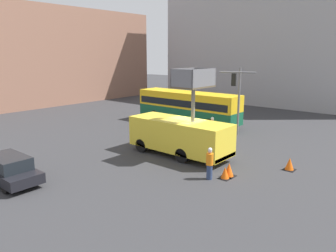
{
  "coord_description": "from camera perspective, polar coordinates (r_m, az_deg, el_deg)",
  "views": [
    {
      "loc": [
        -17.04,
        -12.81,
        6.69
      ],
      "look_at": [
        -0.57,
        1.1,
        1.86
      ],
      "focal_mm": 35.0,
      "sensor_mm": 36.0,
      "label": 1
    }
  ],
  "objects": [
    {
      "name": "road_worker_directing",
      "position": [
        25.67,
        7.67,
        -0.45
      ],
      "size": [
        0.38,
        0.38,
        1.85
      ],
      "rotation": [
        0.0,
        0.0,
        5.03
      ],
      "color": "navy",
      "rests_on": "ground_plane"
    },
    {
      "name": "traffic_cone_near_truck",
      "position": [
        18.18,
        9.9,
        -8.09
      ],
      "size": [
        0.59,
        0.59,
        0.67
      ],
      "color": "black",
      "rests_on": "ground_plane"
    },
    {
      "name": "building_backdrop_side",
      "position": [
        47.88,
        17.45,
        14.56
      ],
      "size": [
        10.0,
        28.0,
        17.53
      ],
      "color": "#9E9EA3",
      "rests_on": "ground_plane"
    },
    {
      "name": "ground_plane",
      "position": [
        22.34,
        3.11,
        -4.81
      ],
      "size": [
        120.0,
        120.0,
        0.0
      ],
      "primitive_type": "plane",
      "color": "#333335"
    },
    {
      "name": "city_bus",
      "position": [
        30.97,
        3.49,
        3.6
      ],
      "size": [
        2.44,
        10.33,
        3.1
      ],
      "rotation": [
        0.0,
        0.0,
        1.34
      ],
      "color": "#145638",
      "rests_on": "ground_plane"
    },
    {
      "name": "utility_truck",
      "position": [
        21.55,
        2.08,
        -1.32
      ],
      "size": [
        2.47,
        7.03,
        5.75
      ],
      "color": "yellow",
      "rests_on": "ground_plane"
    },
    {
      "name": "traffic_cone_mid_road",
      "position": [
        20.45,
        20.41,
        -6.25
      ],
      "size": [
        0.65,
        0.65,
        0.74
      ],
      "color": "black",
      "rests_on": "ground_plane"
    },
    {
      "name": "traffic_cone_far_side",
      "position": [
        18.53,
        10.57,
        -7.55
      ],
      "size": [
        0.67,
        0.67,
        0.77
      ],
      "color": "black",
      "rests_on": "ground_plane"
    },
    {
      "name": "road_worker_near_truck",
      "position": [
        17.81,
        7.27,
        -6.51
      ],
      "size": [
        0.38,
        0.38,
        1.77
      ],
      "rotation": [
        0.0,
        0.0,
        2.66
      ],
      "color": "navy",
      "rests_on": "ground_plane"
    },
    {
      "name": "parked_car_curbside",
      "position": [
        19.31,
        -26.2,
        -6.66
      ],
      "size": [
        1.76,
        4.69,
        1.46
      ],
      "color": "black",
      "rests_on": "ground_plane"
    },
    {
      "name": "traffic_light_pole",
      "position": [
        26.11,
        11.95,
        5.88
      ],
      "size": [
        2.9,
        2.64,
        5.55
      ],
      "color": "slate",
      "rests_on": "ground_plane"
    }
  ]
}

